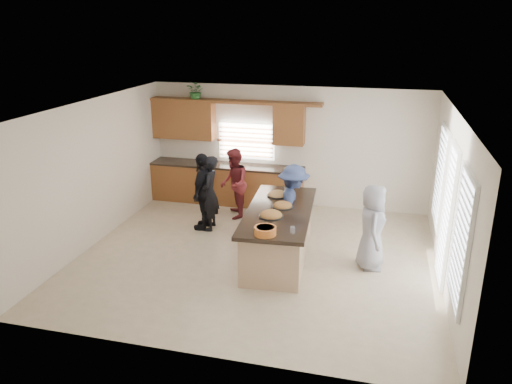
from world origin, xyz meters
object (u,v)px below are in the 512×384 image
(woman_right_front, at_px, (372,227))
(woman_left_back, at_px, (209,193))
(island, at_px, (279,235))
(salad_bowl, at_px, (265,230))
(woman_left_front, at_px, (204,191))
(woman_right_back, at_px, (293,206))
(woman_left_mid, at_px, (234,184))

(woman_right_front, bearing_deg, woman_left_back, 69.03)
(island, relative_size, salad_bowl, 7.79)
(woman_left_front, height_order, woman_right_back, woman_left_front)
(woman_right_back, bearing_deg, woman_left_back, 65.95)
(salad_bowl, bearing_deg, woman_left_front, 130.46)
(woman_left_front, xyz_separation_m, woman_right_back, (1.95, -0.34, -0.01))
(salad_bowl, relative_size, woman_right_front, 0.23)
(island, relative_size, woman_left_front, 1.69)
(island, xyz_separation_m, woman_left_front, (-1.81, 0.98, 0.37))
(island, bearing_deg, woman_left_back, 146.17)
(island, height_order, woman_left_back, woman_left_back)
(island, xyz_separation_m, woman_left_mid, (-1.38, 1.75, 0.33))
(salad_bowl, relative_size, woman_left_front, 0.22)
(woman_right_back, bearing_deg, woman_left_front, 66.39)
(salad_bowl, bearing_deg, woman_left_back, 128.47)
(salad_bowl, bearing_deg, woman_left_mid, 115.60)
(woman_left_back, relative_size, woman_right_front, 1.03)
(woman_left_mid, height_order, woman_left_front, woman_left_front)
(woman_left_front, bearing_deg, woman_right_back, 81.43)
(island, xyz_separation_m, woman_left_back, (-1.68, 0.97, 0.34))
(island, relative_size, woman_right_front, 1.79)
(island, xyz_separation_m, woman_right_back, (0.14, 0.64, 0.36))
(salad_bowl, relative_size, woman_left_back, 0.22)
(woman_right_front, bearing_deg, woman_left_mid, 55.35)
(island, xyz_separation_m, woman_right_front, (1.65, 0.02, 0.32))
(woman_right_back, bearing_deg, salad_bowl, 161.84)
(woman_left_mid, distance_m, woman_right_front, 3.49)
(woman_left_mid, bearing_deg, island, 19.79)
(woman_left_back, bearing_deg, woman_right_front, 65.18)
(woman_left_back, bearing_deg, salad_bowl, 29.60)
(woman_left_mid, height_order, woman_right_back, woman_right_back)
(woman_left_back, distance_m, woman_right_back, 1.85)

